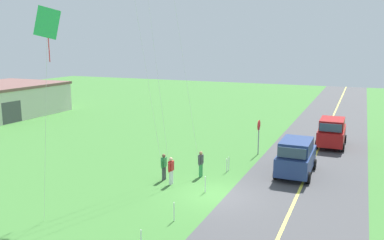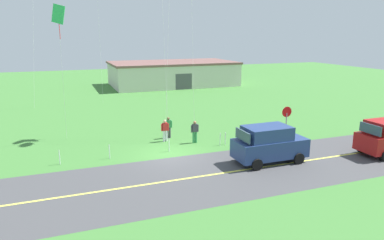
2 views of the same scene
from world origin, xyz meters
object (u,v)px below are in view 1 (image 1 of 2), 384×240
object	(u,v)px
stop_sign	(259,130)
person_adult_near	(171,170)
car_suv_foreground	(296,156)
person_child_watcher	(201,163)
kite_orange_near	(47,27)
car_parked_east_near	(332,132)
person_adult_companion	(164,166)

from	to	relation	value
stop_sign	person_adult_near	size ratio (longest dim) A/B	1.60
car_suv_foreground	person_adult_near	distance (m)	7.82
person_child_watcher	kite_orange_near	size ratio (longest dim) A/B	0.17
car_parked_east_near	stop_sign	distance (m)	6.63
car_parked_east_near	person_adult_near	world-z (taller)	car_parked_east_near
person_adult_near	kite_orange_near	size ratio (longest dim) A/B	0.17
car_suv_foreground	car_parked_east_near	world-z (taller)	same
car_parked_east_near	person_adult_companion	bearing A→B (deg)	145.19
stop_sign	car_parked_east_near	bearing A→B (deg)	-45.69
car_parked_east_near	kite_orange_near	bearing A→B (deg)	152.19
car_parked_east_near	person_adult_near	size ratio (longest dim) A/B	2.75
car_parked_east_near	person_adult_near	distance (m)	14.91
person_child_watcher	person_adult_companion	bearing A→B (deg)	-171.78
car_suv_foreground	stop_sign	size ratio (longest dim) A/B	1.72
car_suv_foreground	person_adult_companion	xyz separation A→B (m)	(-4.13, 7.02, -0.29)
person_adult_near	kite_orange_near	distance (m)	10.44
person_adult_companion	person_adult_near	bearing A→B (deg)	-97.30
person_adult_companion	kite_orange_near	bearing A→B (deg)	-166.85
person_child_watcher	kite_orange_near	world-z (taller)	kite_orange_near
car_parked_east_near	person_adult_companion	distance (m)	14.91
car_suv_foreground	kite_orange_near	size ratio (longest dim) A/B	0.46
person_adult_near	person_child_watcher	world-z (taller)	same
car_parked_east_near	stop_sign	xyz separation A→B (m)	(-4.61, 4.72, 0.65)
car_suv_foreground	car_parked_east_near	bearing A→B (deg)	-10.37
person_adult_near	stop_sign	bearing A→B (deg)	92.66
car_parked_east_near	kite_orange_near	distance (m)	23.00
person_child_watcher	kite_orange_near	xyz separation A→B (m)	(-8.39, 3.44, 7.80)
person_adult_near	kite_orange_near	xyz separation A→B (m)	(-6.52, 2.35, 7.80)
car_parked_east_near	person_child_watcher	world-z (taller)	car_parked_east_near
person_adult_companion	kite_orange_near	distance (m)	10.61
stop_sign	kite_orange_near	distance (m)	17.04
car_suv_foreground	stop_sign	bearing A→B (deg)	42.82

